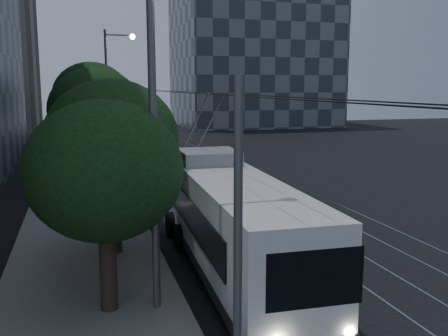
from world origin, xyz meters
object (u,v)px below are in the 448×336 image
object	(u,v)px
car_white_b	(139,149)
streetlamp_near	(169,105)
car_white_a	(130,163)
trolleybus	(230,221)
streetlamp_far	(112,82)
car_white_d	(120,142)
pickup_silver	(161,166)
car_white_c	(128,144)

from	to	relation	value
car_white_b	streetlamp_near	bearing A→B (deg)	-119.05
car_white_a	streetlamp_near	distance (m)	22.38
trolleybus	streetlamp_far	xyz separation A→B (m)	(-1.70, 27.05, 4.54)
car_white_b	car_white_d	bearing A→B (deg)	76.03
streetlamp_near	trolleybus	bearing A→B (deg)	45.14
pickup_silver	car_white_b	distance (m)	10.38
car_white_c	streetlamp_near	world-z (taller)	streetlamp_near
car_white_d	streetlamp_near	xyz separation A→B (m)	(-1.46, -34.47, 4.66)
pickup_silver	streetlamp_far	world-z (taller)	streetlamp_far
pickup_silver	car_white_a	distance (m)	3.96
car_white_b	car_white_d	xyz separation A→B (m)	(-1.04, 5.87, -0.05)
car_white_a	streetlamp_far	xyz separation A→B (m)	(-0.51, 7.55, 5.55)
streetlamp_near	pickup_silver	bearing A→B (deg)	81.56
car_white_a	car_white_c	world-z (taller)	car_white_c
streetlamp_far	car_white_b	bearing A→B (deg)	-22.82
car_white_a	car_white_c	xyz separation A→B (m)	(0.92, 10.97, 0.07)
streetlamp_near	streetlamp_far	world-z (taller)	streetlamp_far
car_white_d	streetlamp_far	bearing A→B (deg)	-108.45
car_white_d	car_white_a	bearing A→B (deg)	-100.59
trolleybus	car_white_c	bearing A→B (deg)	92.67
car_white_a	car_white_b	xyz separation A→B (m)	(1.37, 6.76, 0.14)
car_white_d	streetlamp_far	xyz separation A→B (m)	(-0.84, -5.08, 5.47)
car_white_b	car_white_c	world-z (taller)	car_white_b
car_white_b	streetlamp_near	world-z (taller)	streetlamp_near
pickup_silver	car_white_a	size ratio (longest dim) A/B	1.81
car_white_c	streetlamp_near	xyz separation A→B (m)	(-2.05, -32.81, 4.67)
car_white_c	car_white_d	bearing A→B (deg)	87.88
car_white_d	trolleybus	bearing A→B (deg)	-97.55
trolleybus	car_white_d	bearing A→B (deg)	93.71
car_white_b	streetlamp_far	bearing A→B (deg)	133.13
pickup_silver	streetlamp_near	xyz separation A→B (m)	(-2.70, -18.22, 4.45)
car_white_a	car_white_b	distance (m)	6.90
pickup_silver	trolleybus	bearing A→B (deg)	-98.70
pickup_silver	car_white_d	bearing A→B (deg)	87.05
streetlamp_far	pickup_silver	bearing A→B (deg)	-79.43
car_white_d	streetlamp_near	size ratio (longest dim) A/B	0.47
trolleybus	car_white_c	xyz separation A→B (m)	(-0.27, 30.48, -0.94)
streetlamp_near	streetlamp_far	size ratio (longest dim) A/B	0.86
pickup_silver	car_white_b	world-z (taller)	pickup_silver
streetlamp_near	car_white_a	bearing A→B (deg)	87.04
pickup_silver	streetlamp_near	world-z (taller)	streetlamp_near
streetlamp_near	car_white_b	bearing A→B (deg)	85.00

